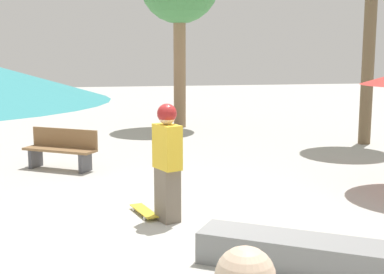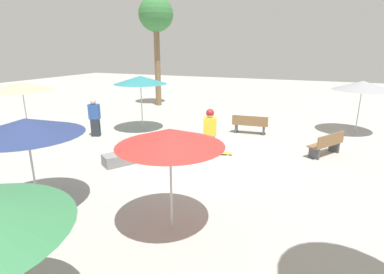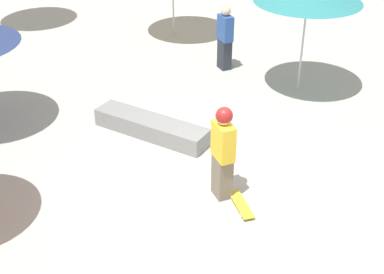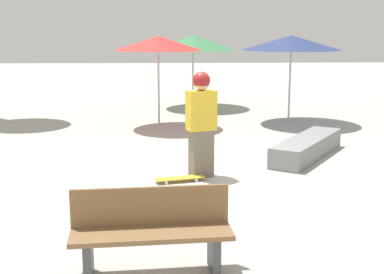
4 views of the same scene
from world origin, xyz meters
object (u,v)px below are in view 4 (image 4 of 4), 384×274
(skateboard, at_px, (180,178))
(shade_umbrella_navy, at_px, (291,43))
(bench_near, at_px, (151,232))
(shade_umbrella_green, at_px, (193,43))
(shade_umbrella_red, at_px, (158,43))
(concrete_ledge, at_px, (307,147))
(skater_main, at_px, (201,121))

(skateboard, height_order, shade_umbrella_navy, shade_umbrella_navy)
(bench_near, xyz_separation_m, shade_umbrella_green, (-0.88, -11.56, 1.57))
(skateboard, relative_size, shade_umbrella_red, 0.37)
(concrete_ledge, height_order, shade_umbrella_red, shade_umbrella_red)
(skateboard, height_order, bench_near, bench_near)
(shade_umbrella_navy, bearing_deg, bench_near, 69.31)
(skater_main, relative_size, shade_umbrella_red, 0.77)
(skater_main, xyz_separation_m, skateboard, (0.36, 0.31, -0.88))
(shade_umbrella_navy, bearing_deg, skater_main, 63.29)
(skateboard, xyz_separation_m, shade_umbrella_green, (-0.54, -8.33, 1.94))
(concrete_ledge, xyz_separation_m, bench_near, (2.80, 4.85, 0.24))
(shade_umbrella_green, bearing_deg, concrete_ledge, 105.99)
(concrete_ledge, bearing_deg, shade_umbrella_navy, -97.01)
(shade_umbrella_navy, bearing_deg, shade_umbrella_green, -50.43)
(concrete_ledge, xyz_separation_m, shade_umbrella_red, (2.91, -3.34, 1.88))
(skateboard, xyz_separation_m, shade_umbrella_red, (0.44, -4.95, 2.01))
(shade_umbrella_red, xyz_separation_m, shade_umbrella_green, (-0.99, -3.38, -0.07))
(bench_near, bearing_deg, skateboard, -100.96)
(skater_main, distance_m, shade_umbrella_green, 8.09)
(shade_umbrella_green, bearing_deg, skateboard, 86.27)
(skateboard, distance_m, bench_near, 3.27)
(concrete_ledge, bearing_deg, bench_near, 59.96)
(skater_main, bearing_deg, concrete_ledge, -168.76)
(bench_near, bearing_deg, skater_main, -106.07)
(bench_near, relative_size, shade_umbrella_red, 0.73)
(shade_umbrella_red, xyz_separation_m, shade_umbrella_navy, (-3.38, -0.48, -0.00))
(bench_near, bearing_deg, shade_umbrella_red, -94.24)
(skater_main, xyz_separation_m, bench_near, (0.69, 3.54, -0.51))
(concrete_ledge, bearing_deg, skater_main, 31.80)
(shade_umbrella_green, bearing_deg, skater_main, 88.66)
(shade_umbrella_green, xyz_separation_m, shade_umbrella_navy, (-2.39, 2.90, 0.07))
(shade_umbrella_red, distance_m, shade_umbrella_green, 3.52)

